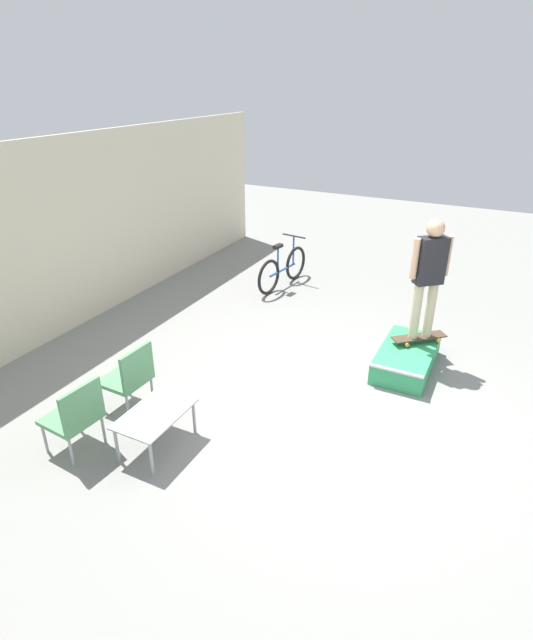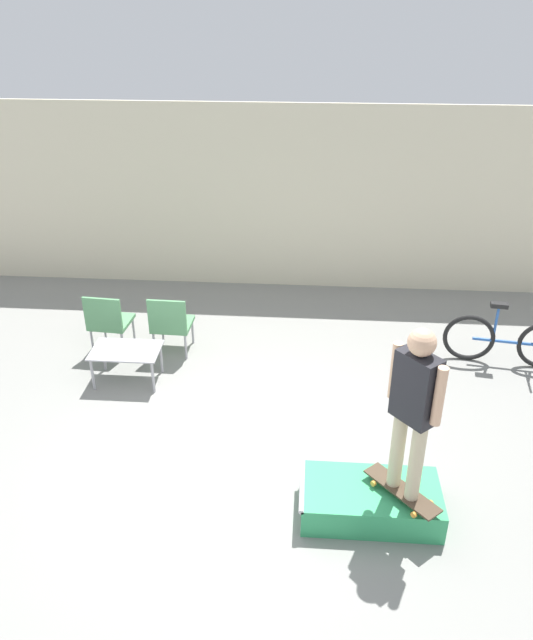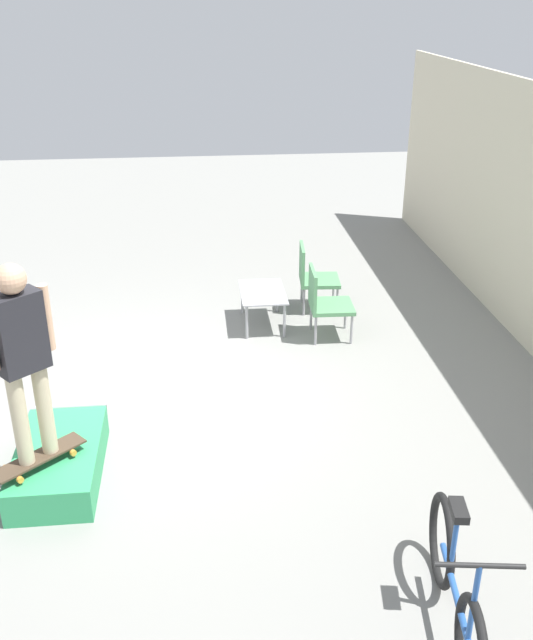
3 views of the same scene
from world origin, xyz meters
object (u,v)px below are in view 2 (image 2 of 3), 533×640
(patio_chair_left, at_px, (108,320))
(bicycle, at_px, (506,340))
(skate_ramp_box, at_px, (370,501))
(coffee_table, at_px, (126,353))
(patio_chair_right, at_px, (171,322))
(person_skater, at_px, (414,401))
(skateboard_on_ramp, at_px, (402,491))

(patio_chair_left, relative_size, bicycle, 0.55)
(skate_ramp_box, xyz_separation_m, coffee_table, (-2.96, 2.10, 0.25))
(patio_chair_right, xyz_separation_m, bicycle, (4.53, 0.07, -0.13))
(patio_chair_right, bearing_deg, coffee_table, 61.10)
(person_skater, bearing_deg, skate_ramp_box, -150.36)
(skateboard_on_ramp, distance_m, bicycle, 3.45)
(skateboard_on_ramp, bearing_deg, skate_ramp_box, -151.01)
(patio_chair_right, bearing_deg, person_skater, 135.88)
(skateboard_on_ramp, relative_size, bicycle, 0.45)
(skate_ramp_box, relative_size, bicycle, 0.83)
(skateboard_on_ramp, xyz_separation_m, coffee_table, (-3.23, 2.20, 0.01))
(coffee_table, xyz_separation_m, patio_chair_right, (0.43, 0.72, 0.09))
(skate_ramp_box, relative_size, coffee_table, 1.55)
(skateboard_on_ramp, distance_m, coffee_table, 3.90)
(skate_ramp_box, distance_m, bicycle, 3.52)
(skate_ramp_box, xyz_separation_m, person_skater, (0.27, -0.09, 1.26))
(skate_ramp_box, height_order, skateboard_on_ramp, skateboard_on_ramp)
(patio_chair_right, relative_size, bicycle, 0.55)
(patio_chair_right, bearing_deg, skate_ramp_box, 133.94)
(skate_ramp_box, height_order, bicycle, bicycle)
(patio_chair_left, xyz_separation_m, patio_chair_right, (0.87, -0.00, 0.00))
(patio_chair_left, bearing_deg, bicycle, -174.56)
(coffee_table, bearing_deg, person_skater, -34.24)
(bicycle, bearing_deg, coffee_table, -162.83)
(person_skater, xyz_separation_m, patio_chair_left, (-3.67, 2.91, -0.92))
(skateboard_on_ramp, relative_size, patio_chair_left, 0.82)
(patio_chair_left, height_order, bicycle, bicycle)
(skate_ramp_box, distance_m, patio_chair_left, 4.43)
(coffee_table, relative_size, bicycle, 0.53)
(bicycle, bearing_deg, patio_chair_left, -171.10)
(skate_ramp_box, height_order, patio_chair_left, patio_chair_left)
(skateboard_on_ramp, xyz_separation_m, person_skater, (0.00, -0.00, 1.02))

